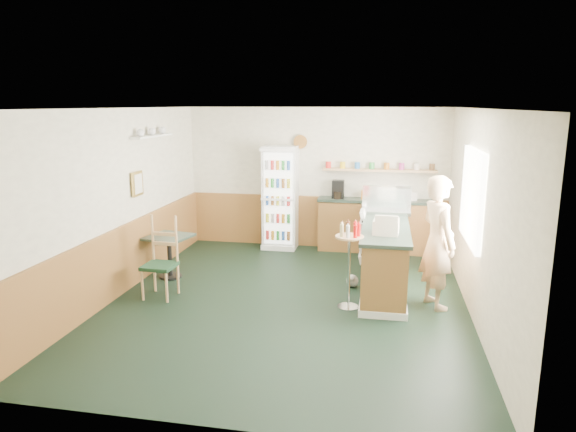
% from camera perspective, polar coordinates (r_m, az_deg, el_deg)
% --- Properties ---
extents(ground, '(6.00, 6.00, 0.00)m').
position_cam_1_polar(ground, '(7.43, -0.12, -9.42)').
color(ground, black).
rests_on(ground, ground).
extents(room_envelope, '(5.04, 6.02, 2.72)m').
position_cam_1_polar(room_envelope, '(7.76, -0.75, 3.21)').
color(room_envelope, silver).
rests_on(room_envelope, ground).
extents(service_counter, '(0.68, 3.01, 1.01)m').
position_cam_1_polar(service_counter, '(8.18, 10.67, -4.17)').
color(service_counter, olive).
rests_on(service_counter, ground).
extents(back_counter, '(2.24, 0.42, 1.69)m').
position_cam_1_polar(back_counter, '(9.83, 9.80, -0.82)').
color(back_counter, olive).
rests_on(back_counter, ground).
extents(drinks_fridge, '(0.65, 0.54, 1.98)m').
position_cam_1_polar(drinks_fridge, '(9.88, -0.88, 2.04)').
color(drinks_fridge, white).
rests_on(drinks_fridge, ground).
extents(display_case, '(0.78, 0.41, 0.44)m').
position_cam_1_polar(display_case, '(8.49, 10.89, 1.77)').
color(display_case, silver).
rests_on(display_case, service_counter).
extents(cash_register, '(0.37, 0.38, 0.20)m').
position_cam_1_polar(cash_register, '(7.17, 10.85, -1.17)').
color(cash_register, beige).
rests_on(cash_register, service_counter).
extents(shopkeeper, '(0.66, 0.74, 1.84)m').
position_cam_1_polar(shopkeeper, '(7.26, 16.32, -2.82)').
color(shopkeeper, tan).
rests_on(shopkeeper, ground).
extents(condiment_stand, '(0.38, 0.38, 1.19)m').
position_cam_1_polar(condiment_stand, '(6.99, 6.81, -4.09)').
color(condiment_stand, silver).
rests_on(condiment_stand, ground).
extents(newspaper_rack, '(0.09, 0.44, 0.87)m').
position_cam_1_polar(newspaper_rack, '(8.33, 8.28, -2.32)').
color(newspaper_rack, black).
rests_on(newspaper_rack, ground).
extents(cafe_table, '(0.75, 0.75, 0.70)m').
position_cam_1_polar(cafe_table, '(8.46, -13.04, -3.51)').
color(cafe_table, black).
rests_on(cafe_table, ground).
extents(cafe_chair, '(0.45, 0.45, 1.18)m').
position_cam_1_polar(cafe_chair, '(7.70, -13.84, -4.17)').
color(cafe_chair, '#15301C').
rests_on(cafe_chair, ground).
extents(dog_doorstop, '(0.19, 0.24, 0.23)m').
position_cam_1_polar(dog_doorstop, '(7.99, 7.15, -7.11)').
color(dog_doorstop, '#979791').
rests_on(dog_doorstop, ground).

